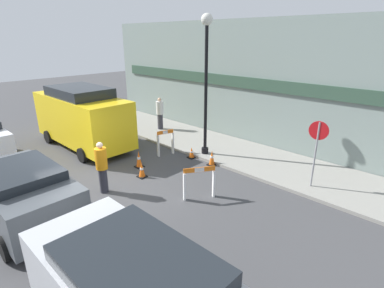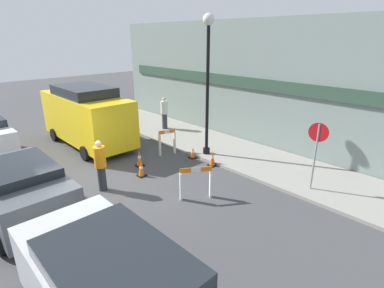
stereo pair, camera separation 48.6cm
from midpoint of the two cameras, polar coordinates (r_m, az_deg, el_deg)
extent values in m
plane|color=#424244|center=(10.27, -19.67, -9.05)|extent=(60.00, 60.00, 0.00)
cube|color=gray|center=(13.66, 3.23, -0.35)|extent=(18.00, 3.09, 0.11)
cube|color=gray|center=(14.24, 7.80, 11.53)|extent=(18.00, 0.12, 5.50)
cube|color=#2D4738|center=(14.15, 7.54, 11.70)|extent=(16.20, 0.10, 0.50)
cylinder|color=black|center=(12.60, 1.37, -1.24)|extent=(0.29, 0.29, 0.24)
cylinder|color=black|center=(11.94, 1.47, 9.60)|extent=(0.13, 0.13, 5.05)
sphere|color=silver|center=(11.77, 1.59, 22.65)|extent=(0.44, 0.44, 0.44)
cylinder|color=gray|center=(10.19, 21.14, -2.01)|extent=(0.06, 0.06, 2.17)
cylinder|color=red|center=(9.93, 21.71, 2.38)|extent=(0.59, 0.13, 0.60)
cube|color=white|center=(9.19, -2.99, -8.17)|extent=(0.14, 0.12, 0.90)
cube|color=white|center=(9.38, 2.66, -7.54)|extent=(0.14, 0.12, 0.90)
cube|color=orange|center=(9.04, -0.14, -4.92)|extent=(0.56, 0.85, 0.15)
cube|color=white|center=(9.04, -0.14, -4.92)|extent=(0.19, 0.27, 0.14)
cube|color=white|center=(12.79, -4.78, 0.16)|extent=(0.14, 0.09, 0.94)
cube|color=white|center=(12.53, -7.56, -0.36)|extent=(0.14, 0.09, 0.94)
cube|color=orange|center=(12.48, -6.24, 2.26)|extent=(0.23, 0.71, 0.15)
cube|color=white|center=(12.48, -6.24, 2.26)|extent=(0.09, 0.22, 0.13)
cube|color=black|center=(11.80, -11.17, -4.26)|extent=(0.30, 0.30, 0.04)
cone|color=orange|center=(11.67, -11.27, -2.77)|extent=(0.23, 0.22, 0.62)
cylinder|color=white|center=(11.65, -11.28, -2.63)|extent=(0.13, 0.13, 0.09)
cube|color=black|center=(10.98, -10.73, -6.10)|extent=(0.30, 0.30, 0.04)
cone|color=orange|center=(10.87, -10.82, -4.78)|extent=(0.22, 0.23, 0.52)
cylinder|color=white|center=(10.86, -10.83, -4.66)|extent=(0.13, 0.13, 0.07)
cube|color=black|center=(12.45, -1.20, -2.55)|extent=(0.30, 0.30, 0.04)
cone|color=orange|center=(12.36, -1.21, -1.57)|extent=(0.22, 0.22, 0.42)
cylinder|color=white|center=(12.36, -1.21, -1.47)|extent=(0.13, 0.13, 0.06)
cube|color=black|center=(11.76, 2.59, -3.96)|extent=(0.30, 0.30, 0.04)
cone|color=orange|center=(11.64, 2.62, -2.59)|extent=(0.23, 0.22, 0.57)
cylinder|color=white|center=(11.63, 2.62, -2.46)|extent=(0.13, 0.13, 0.08)
cylinder|color=#33333D|center=(10.13, -17.85, -6.62)|extent=(0.33, 0.33, 0.82)
cylinder|color=orange|center=(9.83, -18.31, -2.67)|extent=(0.45, 0.45, 0.69)
sphere|color=beige|center=(9.68, -18.59, -0.25)|extent=(0.25, 0.25, 0.20)
cylinder|color=#33333D|center=(15.99, -6.94, 4.29)|extent=(0.38, 0.38, 0.80)
cylinder|color=silver|center=(15.81, -7.05, 6.86)|extent=(0.53, 0.53, 0.67)
sphere|color=#DBAD89|center=(15.72, -7.12, 8.39)|extent=(0.26, 0.26, 0.19)
cylinder|color=black|center=(13.48, -31.85, -2.61)|extent=(0.60, 0.18, 0.60)
cube|color=#4C5156|center=(9.24, -30.68, -8.33)|extent=(3.85, 1.77, 1.06)
cube|color=#1E2328|center=(9.03, -31.26, -5.34)|extent=(2.12, 1.63, 0.49)
cylinder|color=black|center=(8.70, -22.08, -12.62)|extent=(0.60, 0.18, 0.60)
cylinder|color=black|center=(8.33, -33.52, -16.27)|extent=(0.60, 0.18, 0.60)
cylinder|color=black|center=(10.71, -27.54, -7.20)|extent=(0.60, 0.18, 0.60)
cube|color=#1E2328|center=(4.86, -13.33, -22.82)|extent=(2.50, 1.65, 0.54)
cylinder|color=black|center=(6.91, -12.77, -20.93)|extent=(0.60, 0.18, 0.60)
cube|color=yellow|center=(14.34, -21.04, 4.52)|extent=(5.38, 2.00, 1.99)
cube|color=#1E2328|center=(14.13, -21.54, 8.41)|extent=(2.96, 1.84, 0.83)
cylinder|color=black|center=(13.66, -13.69, 0.19)|extent=(0.60, 0.18, 0.60)
cylinder|color=black|center=(12.78, -21.20, -2.00)|extent=(0.60, 0.18, 0.60)
cylinder|color=black|center=(16.47, -20.07, 2.88)|extent=(0.60, 0.18, 0.60)
cylinder|color=black|center=(15.75, -26.52, 1.23)|extent=(0.60, 0.18, 0.60)
camera|label=1|loc=(0.24, -91.26, -0.45)|focal=28.00mm
camera|label=2|loc=(0.24, 88.74, 0.45)|focal=28.00mm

